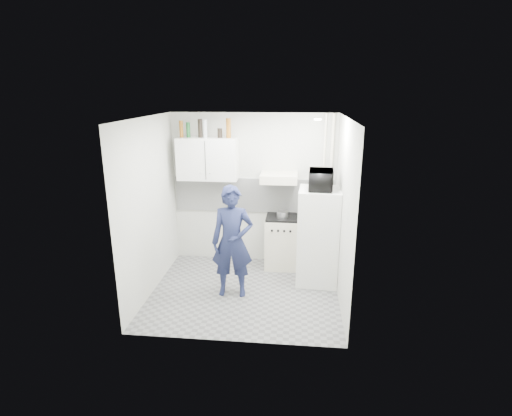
# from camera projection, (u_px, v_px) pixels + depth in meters

# --- Properties ---
(floor) EXTENTS (2.80, 2.80, 0.00)m
(floor) POSITION_uv_depth(u_px,v_px,m) (245.00, 292.00, 6.08)
(floor) COLOR slate
(floor) RESTS_ON ground
(ceiling) EXTENTS (2.80, 2.80, 0.00)m
(ceiling) POSITION_uv_depth(u_px,v_px,m) (243.00, 118.00, 5.34)
(ceiling) COLOR white
(ceiling) RESTS_ON wall_back
(wall_back) EXTENTS (2.80, 0.00, 2.80)m
(wall_back) POSITION_uv_depth(u_px,v_px,m) (253.00, 189.00, 6.90)
(wall_back) COLOR beige
(wall_back) RESTS_ON floor
(wall_left) EXTENTS (0.00, 2.60, 2.60)m
(wall_left) POSITION_uv_depth(u_px,v_px,m) (149.00, 207.00, 5.85)
(wall_left) COLOR beige
(wall_left) RESTS_ON floor
(wall_right) EXTENTS (0.00, 2.60, 2.60)m
(wall_right) POSITION_uv_depth(u_px,v_px,m) (343.00, 213.00, 5.57)
(wall_right) COLOR beige
(wall_right) RESTS_ON floor
(person) EXTENTS (0.63, 0.43, 1.67)m
(person) POSITION_uv_depth(u_px,v_px,m) (232.00, 242.00, 5.80)
(person) COLOR #191F41
(person) RESTS_ON floor
(stove) EXTENTS (0.55, 0.55, 0.88)m
(stove) POSITION_uv_depth(u_px,v_px,m) (281.00, 242.00, 6.86)
(stove) COLOR beige
(stove) RESTS_ON floor
(fridge) EXTENTS (0.67, 0.67, 1.52)m
(fridge) POSITION_uv_depth(u_px,v_px,m) (318.00, 236.00, 6.22)
(fridge) COLOR white
(fridge) RESTS_ON floor
(stove_top) EXTENTS (0.53, 0.53, 0.03)m
(stove_top) POSITION_uv_depth(u_px,v_px,m) (282.00, 217.00, 6.73)
(stove_top) COLOR black
(stove_top) RESTS_ON stove
(saucepan) EXTENTS (0.19, 0.19, 0.11)m
(saucepan) POSITION_uv_depth(u_px,v_px,m) (282.00, 214.00, 6.65)
(saucepan) COLOR silver
(saucepan) RESTS_ON stove_top
(microwave) EXTENTS (0.54, 0.38, 0.29)m
(microwave) POSITION_uv_depth(u_px,v_px,m) (321.00, 180.00, 5.96)
(microwave) COLOR black
(microwave) RESTS_ON fridge
(bottle_a) EXTENTS (0.06, 0.06, 0.27)m
(bottle_a) POSITION_uv_depth(u_px,v_px,m) (181.00, 129.00, 6.55)
(bottle_a) COLOR brown
(bottle_a) RESTS_ON upper_cabinet
(bottle_b) EXTENTS (0.06, 0.06, 0.25)m
(bottle_b) POSITION_uv_depth(u_px,v_px,m) (188.00, 130.00, 6.55)
(bottle_b) COLOR #144C1E
(bottle_b) RESTS_ON upper_cabinet
(bottle_c) EXTENTS (0.07, 0.07, 0.30)m
(bottle_c) POSITION_uv_depth(u_px,v_px,m) (200.00, 128.00, 6.52)
(bottle_c) COLOR black
(bottle_c) RESTS_ON upper_cabinet
(bottle_d) EXTENTS (0.07, 0.07, 0.29)m
(bottle_d) POSITION_uv_depth(u_px,v_px,m) (205.00, 129.00, 6.51)
(bottle_d) COLOR #B2B7BC
(bottle_d) RESTS_ON upper_cabinet
(canister_b) EXTENTS (0.08, 0.08, 0.15)m
(canister_b) POSITION_uv_depth(u_px,v_px,m) (220.00, 133.00, 6.51)
(canister_b) COLOR black
(canister_b) RESTS_ON upper_cabinet
(bottle_e) EXTENTS (0.08, 0.08, 0.32)m
(bottle_e) POSITION_uv_depth(u_px,v_px,m) (229.00, 128.00, 6.47)
(bottle_e) COLOR brown
(bottle_e) RESTS_ON upper_cabinet
(upper_cabinet) EXTENTS (1.00, 0.35, 0.70)m
(upper_cabinet) POSITION_uv_depth(u_px,v_px,m) (208.00, 159.00, 6.65)
(upper_cabinet) COLOR white
(upper_cabinet) RESTS_ON wall_back
(range_hood) EXTENTS (0.60, 0.50, 0.14)m
(range_hood) POSITION_uv_depth(u_px,v_px,m) (279.00, 178.00, 6.54)
(range_hood) COLOR beige
(range_hood) RESTS_ON wall_back
(backsplash) EXTENTS (2.74, 0.03, 0.60)m
(backsplash) POSITION_uv_depth(u_px,v_px,m) (253.00, 195.00, 6.92)
(backsplash) COLOR white
(backsplash) RESTS_ON wall_back
(pipe_a) EXTENTS (0.05, 0.05, 2.60)m
(pipe_a) POSITION_uv_depth(u_px,v_px,m) (330.00, 192.00, 6.70)
(pipe_a) COLOR beige
(pipe_a) RESTS_ON floor
(pipe_b) EXTENTS (0.04, 0.04, 2.60)m
(pipe_b) POSITION_uv_depth(u_px,v_px,m) (323.00, 192.00, 6.71)
(pipe_b) COLOR beige
(pipe_b) RESTS_ON floor
(ceiling_spot_fixture) EXTENTS (0.10, 0.10, 0.02)m
(ceiling_spot_fixture) POSITION_uv_depth(u_px,v_px,m) (318.00, 119.00, 5.44)
(ceiling_spot_fixture) COLOR white
(ceiling_spot_fixture) RESTS_ON ceiling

